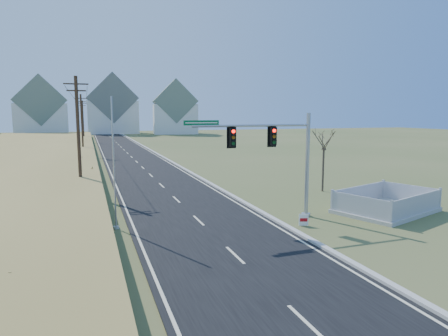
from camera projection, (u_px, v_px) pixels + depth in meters
ground at (221, 242)px, 19.26m from camera, size 260.00×260.00×0.00m
road at (125, 151)px, 66.11m from camera, size 8.00×180.00×0.06m
curb at (150, 150)px, 67.43m from camera, size 0.30×180.00×0.18m
utility_pole_near at (78, 133)px, 30.59m from camera, size 1.80×0.26×9.00m
utility_pole_mid at (82, 124)px, 58.70m from camera, size 1.80×0.26×9.00m
utility_pole_far at (83, 121)px, 86.81m from camera, size 1.80×0.26×9.00m
condo_nnw at (41, 111)px, 113.72m from camera, size 14.93×11.17×17.03m
condo_n at (112, 109)px, 123.82m from camera, size 15.27×10.20×18.54m
condo_ne at (175, 111)px, 122.23m from camera, size 14.12×10.51×16.52m
traffic_signal_mast at (280, 153)px, 23.10m from camera, size 7.82×0.53×6.22m
fence_enclosure at (386, 208)px, 25.20m from camera, size 7.19×6.00×1.40m
open_sign at (304, 220)px, 22.06m from camera, size 0.51×0.21×0.65m
flagpole at (114, 177)px, 21.17m from camera, size 0.32×0.32×7.07m
bare_tree at (324, 138)px, 31.40m from camera, size 1.99×1.99×5.26m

